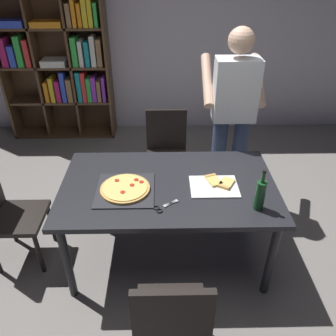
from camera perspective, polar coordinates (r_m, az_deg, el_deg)
ground_plane at (r=3.08m, az=0.05°, el=-14.15°), size 12.00×12.00×0.00m
back_wall at (r=4.77m, az=-0.61°, el=22.71°), size 6.40×0.10×2.80m
dining_table at (r=2.62m, az=0.06°, el=-4.02°), size 1.64×0.97×0.75m
chair_near_camera at (r=2.07m, az=0.65°, el=-24.32°), size 0.42×0.42×0.90m
chair_far_side at (r=3.53m, az=-0.25°, el=3.38°), size 0.42×0.42×0.90m
chair_left_end at (r=3.00m, az=-25.93°, el=-6.44°), size 0.42×0.42×0.90m
bookshelf at (r=4.83m, az=-17.90°, el=16.70°), size 1.40×0.35×1.95m
person_serving_pizza at (r=3.18m, az=10.90°, el=9.09°), size 0.55×0.54×1.75m
pepperoni_pizza_on_tray at (r=2.52m, az=-7.26°, el=-3.54°), size 0.43×0.43×0.04m
pizza_slices_on_towel at (r=2.58m, az=8.11°, el=-2.83°), size 0.36×0.28×0.03m
wine_bottle at (r=2.36m, az=15.33°, el=-4.34°), size 0.07×0.07×0.32m
kitchen_scissors at (r=2.35m, az=-0.94°, el=-6.62°), size 0.19×0.15×0.01m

